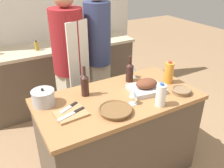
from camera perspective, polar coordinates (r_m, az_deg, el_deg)
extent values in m
plane|color=#9E7A56|center=(2.68, 1.29, -19.53)|extent=(12.00, 12.00, 0.00)
cube|color=brown|center=(2.39, 1.39, -12.66)|extent=(1.42, 0.74, 0.84)
cube|color=#A37042|center=(2.14, 1.52, -3.61)|extent=(1.47, 0.76, 0.04)
cube|color=brown|center=(3.65, -11.72, 2.08)|extent=(2.10, 0.58, 0.87)
cube|color=beige|center=(3.48, -12.42, 8.90)|extent=(2.17, 0.60, 0.04)
cube|color=silver|center=(3.71, -14.81, 15.89)|extent=(2.67, 0.10, 2.55)
cube|color=#BCBCC1|center=(2.23, 8.23, -1.23)|extent=(0.35, 0.29, 0.04)
ellipsoid|color=brown|center=(2.20, 8.33, 0.12)|extent=(0.22, 0.18, 0.09)
cylinder|color=brown|center=(1.91, 0.83, -6.45)|extent=(0.25, 0.25, 0.03)
torus|color=brown|center=(1.90, 0.84, -6.04)|extent=(0.27, 0.27, 0.02)
cube|color=#AD7F51|center=(1.92, -9.86, -7.03)|extent=(0.26, 0.21, 0.02)
cylinder|color=#B7B7BC|center=(2.07, -16.16, -3.32)|extent=(0.19, 0.19, 0.12)
cylinder|color=#B7B7BC|center=(2.04, -16.39, -1.72)|extent=(0.19, 0.19, 0.01)
sphere|color=black|center=(2.03, -16.46, -1.27)|extent=(0.02, 0.02, 0.02)
cylinder|color=#846647|center=(2.27, 16.32, -1.68)|extent=(0.16, 0.16, 0.04)
torus|color=#846647|center=(2.26, 16.38, -1.27)|extent=(0.18, 0.18, 0.02)
cylinder|color=orange|center=(2.40, 13.51, 2.59)|extent=(0.09, 0.09, 0.21)
cylinder|color=red|center=(2.36, 13.81, 5.12)|extent=(0.04, 0.04, 0.02)
cylinder|color=white|center=(2.00, 11.67, -2.70)|extent=(0.08, 0.08, 0.19)
cylinder|color=#3360B2|center=(1.95, 11.95, -0.03)|extent=(0.03, 0.03, 0.02)
cylinder|color=#381E19|center=(2.38, 4.25, 2.53)|extent=(0.08, 0.08, 0.17)
cone|color=#381E19|center=(2.34, 4.34, 4.74)|extent=(0.08, 0.08, 0.03)
cylinder|color=#381E19|center=(2.32, 4.38, 5.90)|extent=(0.03, 0.03, 0.07)
cylinder|color=#381E19|center=(2.13, -6.52, -0.62)|extent=(0.07, 0.07, 0.18)
cone|color=#381E19|center=(2.08, -6.67, 1.94)|extent=(0.07, 0.07, 0.03)
cylinder|color=#381E19|center=(2.06, -6.75, 3.30)|extent=(0.03, 0.03, 0.07)
cylinder|color=silver|center=(2.04, 5.03, -4.70)|extent=(0.07, 0.07, 0.00)
cylinder|color=silver|center=(2.02, 5.07, -3.84)|extent=(0.01, 0.01, 0.07)
cone|color=silver|center=(1.98, 5.15, -2.18)|extent=(0.07, 0.07, 0.07)
cylinder|color=silver|center=(2.50, 4.96, 1.67)|extent=(0.07, 0.07, 0.00)
cylinder|color=silver|center=(2.48, 5.00, 2.47)|extent=(0.01, 0.01, 0.07)
cone|color=silver|center=(2.45, 5.06, 3.95)|extent=(0.07, 0.07, 0.07)
cube|color=#B7B7BC|center=(1.87, -10.94, -7.66)|extent=(0.16, 0.08, 0.01)
cube|color=black|center=(1.93, -7.92, -6.17)|extent=(0.10, 0.05, 0.01)
cube|color=#B7B7BC|center=(1.95, -11.06, -6.02)|extent=(0.12, 0.08, 0.01)
cube|color=black|center=(2.01, -9.21, -4.82)|extent=(0.08, 0.06, 0.01)
cube|color=silver|center=(3.75, -3.98, 11.56)|extent=(0.18, 0.14, 0.06)
cylinder|color=#B7B7BC|center=(3.72, -4.33, 12.65)|extent=(0.13, 0.13, 0.10)
cube|color=silver|center=(3.75, -3.14, 13.33)|extent=(0.05, 0.08, 0.17)
cube|color=silver|center=(3.70, -4.10, 15.11)|extent=(0.17, 0.08, 0.09)
cylinder|color=#B28E2D|center=(3.31, -17.69, 8.68)|extent=(0.05, 0.05, 0.11)
cylinder|color=black|center=(3.29, -17.85, 9.75)|extent=(0.02, 0.02, 0.02)
cube|color=beige|center=(2.95, -9.39, -4.45)|extent=(0.33, 0.28, 0.84)
cylinder|color=maroon|center=(2.63, -10.66, 10.00)|extent=(0.35, 0.35, 0.70)
cube|color=silver|center=(2.57, -7.92, 5.09)|extent=(0.27, 0.10, 0.89)
cube|color=beige|center=(3.09, -3.10, -2.27)|extent=(0.25, 0.17, 0.86)
cylinder|color=navy|center=(2.79, -3.51, 11.92)|extent=(0.31, 0.31, 0.72)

